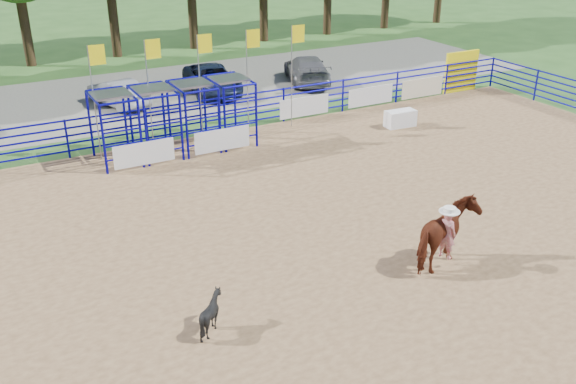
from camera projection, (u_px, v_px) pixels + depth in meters
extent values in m
plane|color=#376127|center=(355.00, 234.00, 18.40)|extent=(120.00, 120.00, 0.00)
cube|color=#96734B|center=(355.00, 234.00, 18.39)|extent=(30.00, 20.00, 0.02)
cube|color=gray|center=(165.00, 92.00, 31.99)|extent=(40.00, 10.00, 0.01)
cube|color=white|center=(400.00, 119.00, 26.94)|extent=(1.33, 0.69, 0.69)
imported|color=#5D2412|center=(447.00, 235.00, 16.44)|extent=(2.32, 1.71, 1.79)
imported|color=#AC1828|center=(450.00, 211.00, 16.14)|extent=(0.49, 0.58, 1.35)
cylinder|color=white|center=(453.00, 185.00, 15.85)|extent=(0.54, 0.54, 0.12)
imported|color=black|center=(211.00, 313.00, 14.09)|extent=(0.85, 0.76, 0.91)
imported|color=gray|center=(118.00, 93.00, 29.59)|extent=(2.22, 3.93, 1.23)
imported|color=#141C33|center=(212.00, 80.00, 31.59)|extent=(2.79, 4.97, 1.31)
imported|color=#5A5A5C|center=(307.00, 69.00, 33.37)|extent=(3.43, 5.10, 1.37)
cube|color=white|center=(144.00, 153.00, 22.74)|extent=(2.20, 0.04, 0.85)
cube|color=white|center=(222.00, 140.00, 24.04)|extent=(2.20, 0.04, 0.85)
cube|color=white|center=(304.00, 107.00, 27.86)|extent=(2.40, 0.04, 0.85)
cube|color=white|center=(371.00, 96.00, 29.38)|extent=(2.40, 0.04, 0.85)
cube|color=beige|center=(422.00, 88.00, 30.67)|extent=(2.40, 0.04, 0.90)
cube|color=yellow|center=(461.00, 72.00, 31.68)|extent=(2.00, 0.12, 2.00)
cylinder|color=#3F2B19|center=(25.00, 23.00, 36.03)|extent=(0.56, 0.56, 4.80)
cylinder|color=#3F2B19|center=(113.00, 16.00, 38.20)|extent=(0.56, 0.56, 4.80)
cylinder|color=#3F2B19|center=(192.00, 10.00, 40.36)|extent=(0.56, 0.56, 4.80)
cylinder|color=#3F2B19|center=(263.00, 4.00, 42.52)|extent=(0.56, 0.56, 4.80)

